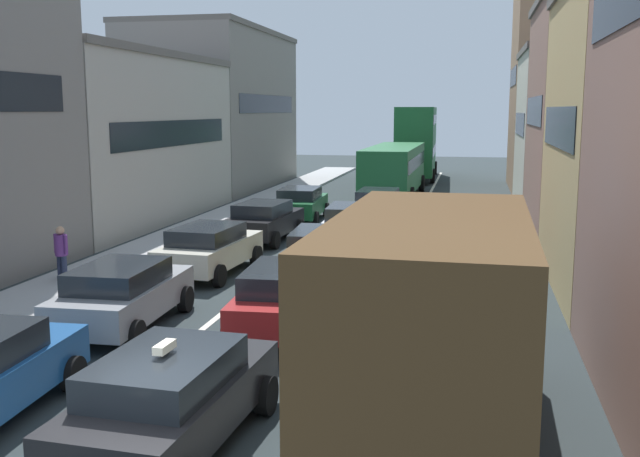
# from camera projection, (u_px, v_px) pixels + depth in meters

# --- Properties ---
(sidewalk_left) EXTENTS (2.60, 64.00, 0.14)m
(sidewalk_left) POSITION_uv_depth(u_px,v_px,m) (200.00, 229.00, 29.74)
(sidewalk_left) COLOR #A6A6A6
(sidewalk_left) RESTS_ON ground
(lane_stripe_left) EXTENTS (0.16, 60.00, 0.01)m
(lane_stripe_left) POSITION_uv_depth(u_px,v_px,m) (320.00, 235.00, 28.74)
(lane_stripe_left) COLOR silver
(lane_stripe_left) RESTS_ON ground
(lane_stripe_right) EXTENTS (0.16, 60.00, 0.01)m
(lane_stripe_right) POSITION_uv_depth(u_px,v_px,m) (406.00, 238.00, 28.04)
(lane_stripe_right) COLOR silver
(lane_stripe_right) RESTS_ON ground
(building_row_left) EXTENTS (7.20, 43.90, 10.10)m
(building_row_left) POSITION_uv_depth(u_px,v_px,m) (99.00, 116.00, 31.87)
(building_row_left) COLOR gray
(building_row_left) RESTS_ON ground
(building_row_right) EXTENTS (7.20, 43.90, 12.83)m
(building_row_right) POSITION_uv_depth(u_px,v_px,m) (631.00, 99.00, 27.47)
(building_row_right) COLOR #9E7556
(building_row_right) RESTS_ON ground
(removalist_box_truck) EXTENTS (2.84, 7.75, 3.58)m
(removalist_box_truck) POSITION_uv_depth(u_px,v_px,m) (434.00, 322.00, 10.16)
(removalist_box_truck) COLOR navy
(removalist_box_truck) RESTS_ON ground
(taxi_centre_lane_front) EXTENTS (2.24, 4.39, 1.66)m
(taxi_centre_lane_front) POSITION_uv_depth(u_px,v_px,m) (171.00, 397.00, 10.50)
(taxi_centre_lane_front) COLOR black
(taxi_centre_lane_front) RESTS_ON ground
(sedan_centre_lane_second) EXTENTS (2.28, 4.40, 1.49)m
(sedan_centre_lane_second) POSITION_uv_depth(u_px,v_px,m) (286.00, 296.00, 16.16)
(sedan_centre_lane_second) COLOR #A51E1E
(sedan_centre_lane_second) RESTS_ON ground
(wagon_left_lane_second) EXTENTS (2.19, 4.36, 1.49)m
(wagon_left_lane_second) POSITION_uv_depth(u_px,v_px,m) (122.00, 294.00, 16.39)
(wagon_left_lane_second) COLOR gray
(wagon_left_lane_second) RESTS_ON ground
(hatchback_centre_lane_third) EXTENTS (2.28, 4.41, 1.49)m
(hatchback_centre_lane_third) POSITION_uv_depth(u_px,v_px,m) (322.00, 253.00, 21.11)
(hatchback_centre_lane_third) COLOR #B29319
(hatchback_centre_lane_third) RESTS_ON ground
(sedan_left_lane_third) EXTENTS (2.29, 4.41, 1.49)m
(sedan_left_lane_third) POSITION_uv_depth(u_px,v_px,m) (209.00, 248.00, 21.78)
(sedan_left_lane_third) COLOR beige
(sedan_left_lane_third) RESTS_ON ground
(coupe_centre_lane_fourth) EXTENTS (2.22, 4.38, 1.49)m
(coupe_centre_lane_fourth) POSITION_uv_depth(u_px,v_px,m) (352.00, 224.00, 26.45)
(coupe_centre_lane_fourth) COLOR silver
(coupe_centre_lane_fourth) RESTS_ON ground
(sedan_left_lane_fourth) EXTENTS (2.30, 4.41, 1.49)m
(sedan_left_lane_fourth) POSITION_uv_depth(u_px,v_px,m) (264.00, 220.00, 27.29)
(sedan_left_lane_fourth) COLOR black
(sedan_left_lane_fourth) RESTS_ON ground
(sedan_centre_lane_fifth) EXTENTS (2.11, 4.33, 1.49)m
(sedan_centre_lane_fifth) POSITION_uv_depth(u_px,v_px,m) (378.00, 205.00, 31.56)
(sedan_centre_lane_fifth) COLOR #759EB7
(sedan_centre_lane_fifth) RESTS_ON ground
(sedan_left_lane_fifth) EXTENTS (2.22, 4.38, 1.49)m
(sedan_left_lane_fifth) POSITION_uv_depth(u_px,v_px,m) (300.00, 203.00, 32.24)
(sedan_left_lane_fifth) COLOR #19592D
(sedan_left_lane_fifth) RESTS_ON ground
(sedan_right_lane_behind_truck) EXTENTS (2.20, 4.37, 1.49)m
(sedan_right_lane_behind_truck) POSITION_uv_depth(u_px,v_px,m) (444.00, 284.00, 17.29)
(sedan_right_lane_behind_truck) COLOR #194C8C
(sedan_right_lane_behind_truck) RESTS_ON ground
(wagon_right_lane_far) EXTENTS (2.15, 4.35, 1.49)m
(wagon_right_lane_far) POSITION_uv_depth(u_px,v_px,m) (450.00, 243.00, 22.59)
(wagon_right_lane_far) COLOR #A51E1E
(wagon_right_lane_far) RESTS_ON ground
(bus_mid_queue_primary) EXTENTS (2.87, 10.52, 2.90)m
(bus_mid_queue_primary) POSITION_uv_depth(u_px,v_px,m) (394.00, 167.00, 40.22)
(bus_mid_queue_primary) COLOR #1E6033
(bus_mid_queue_primary) RESTS_ON ground
(bus_far_queue_secondary) EXTENTS (3.05, 10.57, 5.06)m
(bus_far_queue_secondary) POSITION_uv_depth(u_px,v_px,m) (417.00, 139.00, 51.61)
(bus_far_queue_secondary) COLOR #1E6033
(bus_far_queue_secondary) RESTS_ON ground
(pedestrian_near_kerb) EXTENTS (0.51, 0.34, 1.66)m
(pedestrian_near_kerb) POSITION_uv_depth(u_px,v_px,m) (61.00, 251.00, 20.54)
(pedestrian_near_kerb) COLOR #262D47
(pedestrian_near_kerb) RESTS_ON ground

